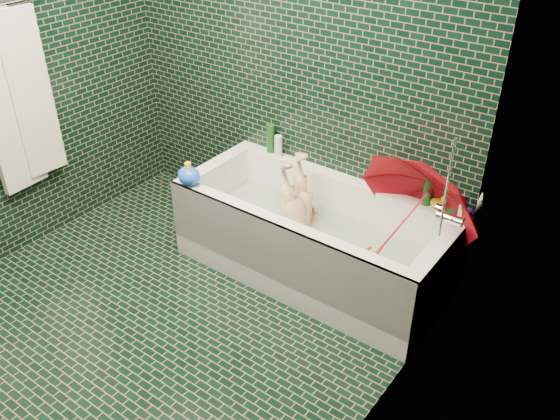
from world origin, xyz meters
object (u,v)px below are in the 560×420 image
Objects in this scene: rubber_duck at (439,203)px; bathtub at (312,245)px; child at (299,224)px; bath_toy at (189,175)px; umbrella at (406,219)px.

bathtub is at bearing -159.68° from rubber_duck.
child is 4.75× the size of bath_toy.
bathtub is 2.36× the size of umbrella.
bathtub reaches higher than child.
bathtub is at bearing 45.98° from bath_toy.
umbrella is 1.35m from bath_toy.
bath_toy is at bearing -162.47° from rubber_duck.
umbrella is (0.68, 0.06, 0.27)m from child.
rubber_duck is (0.08, 0.26, 0.01)m from umbrella.
bath_toy is at bearing -56.21° from child.
child is at bearing 166.61° from bathtub.
umbrella reaches higher than rubber_duck.
rubber_duck is at bearing 89.15° from umbrella.
rubber_duck reaches higher than child.
bathtub is at bearing 81.46° from child.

